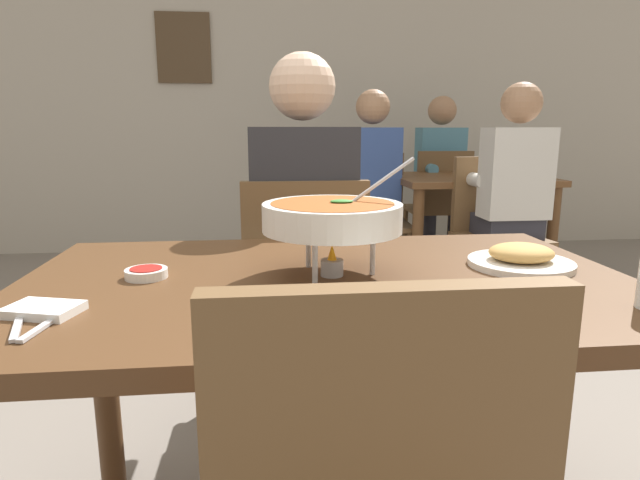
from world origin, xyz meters
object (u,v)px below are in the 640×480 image
at_px(rice_plate, 390,305).
at_px(dining_table_far, 467,196).
at_px(dining_table_main, 327,325).
at_px(chair_bg_middle, 439,201).
at_px(patron_bg_left, 512,186).
at_px(patron_bg_middle, 441,170).
at_px(chair_diner_main, 304,287).
at_px(curry_bowl, 332,218).
at_px(chair_bg_left, 493,224).
at_px(diner_main, 302,221).
at_px(patron_bg_right, 370,177).
at_px(appetizer_plate, 521,258).
at_px(chair_bg_right, 374,211).
at_px(sauce_dish, 146,273).

distance_m(rice_plate, dining_table_far, 2.85).
height_order(dining_table_main, chair_bg_middle, chair_bg_middle).
bearing_deg(patron_bg_left, patron_bg_middle, 90.39).
height_order(chair_diner_main, dining_table_far, chair_diner_main).
height_order(curry_bowl, patron_bg_left, patron_bg_left).
relative_size(patron_bg_left, patron_bg_middle, 1.00).
relative_size(chair_diner_main, chair_bg_middle, 1.00).
bearing_deg(chair_bg_left, curry_bowl, -123.16).
distance_m(dining_table_main, diner_main, 0.74).
bearing_deg(curry_bowl, dining_table_main, -145.25).
distance_m(dining_table_far, patron_bg_right, 0.68).
distance_m(appetizer_plate, patron_bg_left, 1.88).
distance_m(appetizer_plate, chair_bg_right, 2.37).
bearing_deg(dining_table_far, rice_plate, -114.25).
relative_size(appetizer_plate, chair_bg_left, 0.27).
bearing_deg(chair_diner_main, sauce_dish, -120.30).
height_order(chair_diner_main, chair_bg_left, same).
relative_size(chair_bg_left, patron_bg_middle, 0.69).
bearing_deg(chair_bg_middle, sauce_dish, -119.96).
height_order(rice_plate, appetizer_plate, same).
relative_size(diner_main, appetizer_plate, 5.46).
bearing_deg(sauce_dish, appetizer_plate, 0.32).
height_order(rice_plate, dining_table_far, rice_plate).
xyz_separation_m(chair_bg_right, patron_bg_right, (-0.04, -0.03, 0.24)).
distance_m(chair_bg_right, patron_bg_right, 0.24).
distance_m(curry_bowl, chair_bg_middle, 3.08).
relative_size(diner_main, rice_plate, 5.46).
distance_m(chair_bg_right, patron_bg_left, 0.95).
xyz_separation_m(chair_bg_right, patron_bg_middle, (0.64, 0.54, 0.24)).
xyz_separation_m(chair_bg_middle, chair_bg_right, (-0.60, -0.43, 0.00)).
xyz_separation_m(chair_diner_main, chair_bg_right, (0.61, 1.69, 0.00)).
bearing_deg(chair_diner_main, dining_table_far, 52.76).
bearing_deg(patron_bg_right, sauce_dish, -112.55).
height_order(diner_main, appetizer_plate, diner_main).
bearing_deg(chair_bg_right, diner_main, -110.34).
bearing_deg(curry_bowl, patron_bg_right, 76.51).
bearing_deg(chair_bg_middle, appetizer_plate, -105.23).
bearing_deg(rice_plate, diner_main, 94.47).
relative_size(chair_bg_right, patron_bg_middle, 0.69).
xyz_separation_m(sauce_dish, chair_bg_left, (1.61, 1.82, -0.25)).
xyz_separation_m(dining_table_main, patron_bg_middle, (1.25, 2.92, 0.11)).
distance_m(sauce_dish, chair_bg_right, 2.57).
distance_m(appetizer_plate, chair_bg_middle, 2.90).
height_order(rice_plate, chair_bg_left, chair_bg_left).
bearing_deg(patron_bg_right, patron_bg_left, -41.77).
distance_m(diner_main, patron_bg_middle, 2.52).
xyz_separation_m(rice_plate, chair_bg_right, (0.54, 2.64, -0.26)).
height_order(diner_main, curry_bowl, diner_main).
height_order(curry_bowl, rice_plate, curry_bowl).
bearing_deg(dining_table_main, patron_bg_right, 76.30).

